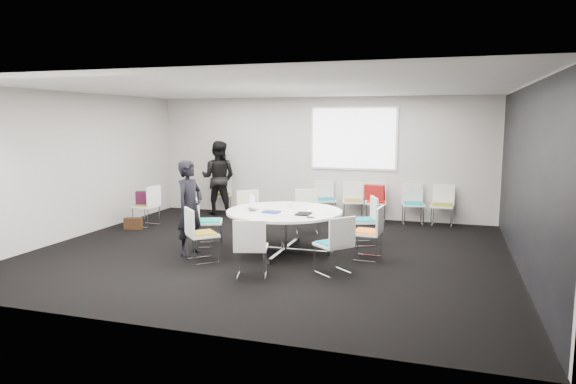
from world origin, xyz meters
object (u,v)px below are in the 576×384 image
(person_main, at_px, (190,208))
(laptop, at_px, (255,209))
(chair_ring_e, at_px, (209,231))
(chair_ring_a, at_px, (368,243))
(brown_bag, at_px, (133,223))
(chair_spare_left, at_px, (147,214))
(chair_ring_c, at_px, (307,220))
(chair_back_a, at_px, (325,207))
(cup, at_px, (290,205))
(chair_ring_b, at_px, (363,230))
(conference_table, at_px, (284,223))
(chair_back_e, at_px, (442,213))
(chair_ring_d, at_px, (251,222))
(person_back, at_px, (218,178))
(chair_back_c, at_px, (376,210))
(chair_back_d, at_px, (413,212))
(chair_ring_f, at_px, (202,245))
(chair_ring_h, at_px, (334,256))
(chair_ring_g, at_px, (251,259))
(chair_back_b, at_px, (353,209))
(chair_person_back, at_px, (222,202))
(maroon_bag, at_px, (146,198))

(person_main, distance_m, laptop, 1.10)
(chair_ring_e, bearing_deg, chair_ring_a, 65.98)
(brown_bag, bearing_deg, chair_spare_left, 71.68)
(chair_ring_c, height_order, chair_back_a, same)
(brown_bag, bearing_deg, cup, -8.90)
(chair_ring_b, bearing_deg, conference_table, 105.52)
(chair_back_a, xyz_separation_m, cup, (0.04, -2.85, 0.50))
(chair_ring_a, height_order, chair_ring_c, same)
(chair_ring_e, distance_m, chair_back_e, 5.06)
(chair_ring_d, height_order, person_back, person_back)
(chair_ring_d, distance_m, chair_back_c, 3.00)
(chair_back_d, bearing_deg, cup, 44.50)
(chair_ring_f, relative_size, chair_ring_h, 1.00)
(chair_back_a, height_order, chair_back_d, same)
(conference_table, xyz_separation_m, person_main, (-1.48, -0.61, 0.29))
(chair_ring_g, relative_size, chair_back_a, 1.00)
(chair_ring_b, distance_m, chair_ring_g, 2.77)
(chair_back_b, relative_size, person_back, 0.50)
(chair_back_a, relative_size, chair_back_d, 1.00)
(chair_ring_d, height_order, chair_back_d, same)
(chair_ring_e, bearing_deg, conference_table, 66.03)
(chair_ring_a, relative_size, chair_back_c, 1.00)
(person_main, distance_m, person_back, 3.76)
(chair_ring_h, xyz_separation_m, person_back, (-3.72, 3.95, 0.61))
(chair_ring_d, xyz_separation_m, cup, (1.03, -0.76, 0.50))
(chair_ring_a, distance_m, chair_person_back, 5.15)
(conference_table, xyz_separation_m, chair_ring_c, (-0.01, 1.54, -0.23))
(chair_ring_e, relative_size, chair_back_e, 1.00)
(chair_ring_c, xyz_separation_m, chair_ring_g, (0.00, -3.07, 0.00))
(chair_ring_h, bearing_deg, chair_ring_c, 64.36)
(chair_ring_c, xyz_separation_m, chair_person_back, (-2.62, 1.59, 0.00))
(chair_ring_f, bearing_deg, chair_back_a, 121.31)
(chair_ring_g, bearing_deg, chair_ring_h, 10.95)
(chair_ring_h, xyz_separation_m, person_main, (-2.57, 0.37, 0.53))
(chair_back_d, bearing_deg, maroon_bag, 8.30)
(chair_ring_d, relative_size, person_main, 0.55)
(chair_back_a, height_order, chair_back_c, same)
(chair_ring_d, distance_m, chair_person_back, 2.64)
(chair_ring_e, height_order, chair_spare_left, same)
(chair_ring_a, xyz_separation_m, maroon_bag, (-4.95, 1.21, 0.34))
(person_back, bearing_deg, person_main, 102.22)
(chair_person_back, bearing_deg, chair_ring_h, 114.22)
(chair_ring_h, relative_size, person_back, 0.50)
(chair_ring_d, bearing_deg, cup, 102.56)
(chair_ring_c, bearing_deg, chair_spare_left, -15.20)
(conference_table, height_order, person_back, person_back)
(chair_ring_g, bearing_deg, conference_table, 74.16)
(chair_back_c, xyz_separation_m, laptop, (-1.64, -3.23, 0.47))
(chair_ring_a, bearing_deg, chair_back_e, -14.86)
(person_back, height_order, brown_bag, person_back)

